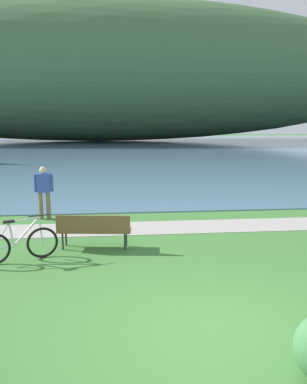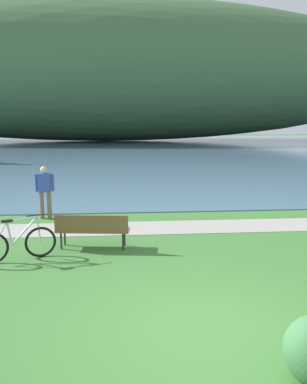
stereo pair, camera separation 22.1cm
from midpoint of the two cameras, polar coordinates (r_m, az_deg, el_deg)
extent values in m
plane|color=#3D7533|center=(6.38, 8.63, -19.04)|extent=(200.00, 200.00, 0.00)
cube|color=#5B7F9E|center=(53.39, -3.36, 6.66)|extent=(180.00, 80.00, 0.04)
ellipsoid|color=#42663D|center=(68.93, -7.15, 16.89)|extent=(109.19, 28.00, 22.88)
cube|color=#A39E93|center=(11.81, 1.99, -5.13)|extent=(60.00, 1.50, 0.01)
cube|color=brown|center=(9.96, -8.08, -5.46)|extent=(1.85, 0.70, 0.05)
cube|color=brown|center=(9.70, -8.34, -4.50)|extent=(1.79, 0.26, 0.40)
cylinder|color=#2D2D33|center=(10.34, -12.08, -6.30)|extent=(0.05, 0.05, 0.45)
cylinder|color=#2D2D33|center=(10.07, -3.57, -6.53)|extent=(0.05, 0.05, 0.45)
cylinder|color=#2D2D33|center=(10.03, -12.56, -6.83)|extent=(0.05, 0.05, 0.45)
cylinder|color=#2D2D33|center=(9.75, -3.77, -7.08)|extent=(0.05, 0.05, 0.45)
torus|color=black|center=(9.54, -15.34, -6.96)|extent=(0.69, 0.32, 0.72)
cylinder|color=silver|center=(9.40, -17.45, -5.36)|extent=(0.58, 0.27, 0.61)
cylinder|color=silver|center=(9.33, -17.77, -3.81)|extent=(0.63, 0.28, 0.09)
cylinder|color=silver|center=(9.37, -19.42, -5.69)|extent=(0.13, 0.09, 0.54)
cylinder|color=silver|center=(9.43, -20.37, -7.39)|extent=(0.41, 0.19, 0.05)
cylinder|color=silver|center=(9.46, -15.57, -5.24)|extent=(0.09, 0.07, 0.60)
cube|color=black|center=(9.29, -19.77, -3.95)|extent=(0.26, 0.18, 0.05)
cylinder|color=black|center=(9.37, -15.82, -3.25)|extent=(0.45, 0.20, 0.02)
cylinder|color=#72604C|center=(13.29, -15.36, -1.86)|extent=(0.14, 0.14, 0.88)
cylinder|color=#72604C|center=(13.25, -14.34, -1.84)|extent=(0.14, 0.14, 0.88)
cube|color=#334CA5|center=(13.14, -14.99, 1.31)|extent=(0.39, 0.23, 0.60)
sphere|color=beige|center=(13.09, -15.07, 3.13)|extent=(0.22, 0.22, 0.22)
cylinder|color=#334CA5|center=(13.18, -16.11, 1.28)|extent=(0.09, 0.09, 0.56)
cylinder|color=#334CA5|center=(13.10, -13.87, 1.33)|extent=(0.09, 0.09, 0.56)
camera|label=1|loc=(0.11, -89.47, 0.09)|focal=36.98mm
camera|label=2|loc=(0.11, 90.53, -0.09)|focal=36.98mm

